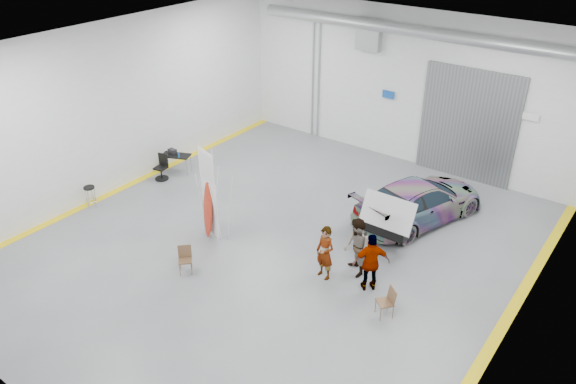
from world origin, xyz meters
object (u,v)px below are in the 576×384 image
Objects in this scene: person_a at (325,253)px; surfboard_display at (210,202)px; folding_chair_far at (384,307)px; office_chair at (162,169)px; sedan_car at (419,201)px; person_c at (371,263)px; work_table at (175,155)px; person_b at (357,247)px; shop_stool at (91,197)px; folding_chair_near at (186,265)px.

surfboard_display is at bearing -163.44° from person_a.
folding_chair_far is 0.86× the size of office_chair.
sedan_car reaches higher than folding_chair_far.
person_c is at bearing 23.55° from surfboard_display.
surfboard_display is 3.24× the size of office_chair.
work_table is (-10.54, 2.71, 0.43)m from folding_chair_far.
sedan_car is 5.06× the size of office_chair.
surfboard_display is at bearing 63.59° from sedan_car.
person_c is at bearing -11.46° from work_table.
surfboard_display is (-4.63, -1.03, 0.38)m from person_b.
surfboard_display is at bearing -33.50° from office_chair.
surfboard_display is 5.14m from work_table.
office_chair reaches higher than shop_stool.
person_a is 1.34× the size of work_table.
person_b is (0.63, 0.66, 0.07)m from person_a.
person_b is 1.02× the size of person_c.
shop_stool is 0.63× the size of work_table.
office_chair is at bearing -144.78° from person_b.
folding_chair_far is at bearing 5.27° from shop_stool.
person_a reaches higher than office_chair.
folding_chair_near is 5.74m from folding_chair_far.
sedan_car is at bearing -125.74° from person_c.
surfboard_display reaches higher than sedan_car.
shop_stool is at bearing -126.78° from person_b.
surfboard_display reaches higher than shop_stool.
person_a is 8.43m from office_chair.
folding_chair_near is at bearing -123.39° from folding_chair_far.
person_b is 9.16m from work_table.
person_b reaches higher than folding_chair_far.
person_a is at bearing 9.57° from shop_stool.
person_a is 2.27m from folding_chair_far.
person_c reaches higher than office_chair.
person_a is (-0.78, -4.48, 0.11)m from sedan_car.
sedan_car reaches higher than folding_chair_near.
person_a reaches higher than shop_stool.
sedan_car is at bearing 144.69° from folding_chair_far.
person_a is at bearing -15.02° from work_table.
shop_stool is at bearing -107.80° from office_chair.
office_chair is at bearing 36.58° from sedan_car.
sedan_car is 2.75× the size of person_b.
sedan_car is 6.31× the size of shop_stool.
person_a reaches higher than folding_chair_far.
sedan_car is 1.56× the size of surfboard_display.
person_b is 1.84× the size of office_chair.
person_a is 1.70× the size of office_chair.
person_c is at bearing 115.25° from sedan_car.
work_table reaches higher than shop_stool.
folding_chair_far is 10.62m from office_chair.
surfboard_display is at bearing -141.69° from folding_chair_far.
office_chair is (-4.97, 3.65, 0.17)m from folding_chair_near.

